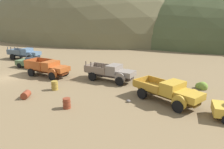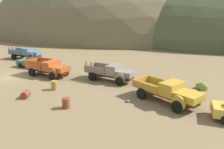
% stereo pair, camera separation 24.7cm
% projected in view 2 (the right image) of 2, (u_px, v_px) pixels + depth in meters
% --- Properties ---
extents(ground_plane, '(300.00, 300.00, 0.00)m').
position_uv_depth(ground_plane, '(9.00, 77.00, 25.09)').
color(ground_plane, brown).
extents(hill_center, '(99.13, 75.94, 50.23)m').
position_uv_depth(hill_center, '(102.00, 34.00, 86.15)').
color(hill_center, brown).
rests_on(hill_center, ground).
extents(hill_far_left, '(86.89, 65.21, 38.10)m').
position_uv_depth(hill_far_left, '(192.00, 38.00, 71.44)').
color(hill_far_left, '#424C2D').
rests_on(hill_far_left, ground).
extents(truck_chalk_blue, '(5.91, 3.49, 2.16)m').
position_uv_depth(truck_chalk_blue, '(28.00, 53.00, 35.47)').
color(truck_chalk_blue, '#262D39').
rests_on(truck_chalk_blue, ground).
extents(car_weathered_green, '(4.86, 2.63, 1.57)m').
position_uv_depth(car_weathered_green, '(31.00, 62.00, 29.91)').
color(car_weathered_green, '#47603D').
rests_on(car_weathered_green, ground).
extents(truck_oxide_orange, '(5.78, 2.89, 1.91)m').
position_uv_depth(truck_oxide_orange, '(50.00, 68.00, 25.29)').
color(truck_oxide_orange, '#51220D').
rests_on(truck_oxide_orange, ground).
extents(truck_primer_gray, '(5.86, 2.64, 2.16)m').
position_uv_depth(truck_primer_gray, '(113.00, 73.00, 23.33)').
color(truck_primer_gray, '#3D322D').
rests_on(truck_primer_gray, ground).
extents(truck_mustard, '(6.28, 3.72, 1.89)m').
position_uv_depth(truck_mustard, '(171.00, 92.00, 17.29)').
color(truck_mustard, '#593D12').
rests_on(truck_mustard, ground).
extents(oil_drum_tipped, '(1.03, 1.10, 0.64)m').
position_uv_depth(oil_drum_tipped, '(26.00, 94.00, 18.71)').
color(oil_drum_tipped, brown).
rests_on(oil_drum_tipped, ground).
extents(oil_drum_spare, '(0.64, 0.64, 0.84)m').
position_uv_depth(oil_drum_spare, '(66.00, 103.00, 16.57)').
color(oil_drum_spare, brown).
rests_on(oil_drum_spare, ground).
extents(oil_drum_by_truck, '(0.68, 0.68, 0.91)m').
position_uv_depth(oil_drum_by_truck, '(55.00, 85.00, 20.75)').
color(oil_drum_by_truck, olive).
rests_on(oil_drum_by_truck, ground).
extents(bush_lone_scrub, '(1.23, 0.97, 0.99)m').
position_uv_depth(bush_lone_scrub, '(202.00, 87.00, 20.94)').
color(bush_lone_scrub, olive).
rests_on(bush_lone_scrub, ground).
extents(rock_flat, '(0.36, 0.35, 0.22)m').
position_uv_depth(rock_flat, '(128.00, 101.00, 17.78)').
color(rock_flat, '#635E5A').
rests_on(rock_flat, ground).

